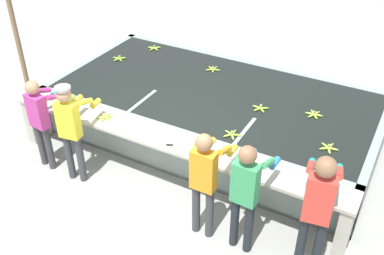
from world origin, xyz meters
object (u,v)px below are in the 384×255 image
worker_0 (41,117)px  banana_bunch_floating_4 (119,58)px  worker_1 (71,125)px  support_post_left (15,29)px  worker_4 (318,205)px  banana_bunch_ledge_0 (105,117)px  worker_3 (246,189)px  banana_bunch_floating_5 (213,69)px  worker_2 (205,176)px  banana_bunch_ledge_1 (45,99)px  banana_bunch_floating_0 (154,48)px  banana_bunch_floating_3 (232,134)px  banana_bunch_floating_1 (314,114)px  knife_0 (174,145)px  banana_bunch_floating_6 (260,108)px  banana_bunch_floating_2 (329,148)px

worker_0 → banana_bunch_floating_4: size_ratio=5.63×
worker_1 → support_post_left: (-2.27, 1.23, 0.61)m
worker_4 → banana_bunch_ledge_0: bearing=171.3°
worker_3 → worker_4: bearing=3.2°
worker_3 → banana_bunch_ledge_0: size_ratio=5.77×
worker_1 → banana_bunch_ledge_0: worker_1 is taller
banana_bunch_ledge_0 → banana_bunch_floating_5: bearing=72.6°
worker_2 → banana_bunch_ledge_1: (-3.25, 0.55, -0.08)m
worker_2 → banana_bunch_floating_0: bearing=131.6°
worker_2 → banana_bunch_ledge_0: worker_2 is taller
banana_bunch_floating_0 → banana_bunch_floating_3: same height
banana_bunch_floating_4 → banana_bunch_floating_1: bearing=-2.5°
worker_3 → banana_bunch_floating_3: worker_3 is taller
banana_bunch_floating_3 → worker_1: bearing=-153.4°
banana_bunch_ledge_0 → worker_2: bearing=-16.2°
banana_bunch_floating_4 → banana_bunch_ledge_0: (1.09, -1.81, 0.00)m
banana_bunch_floating_4 → banana_bunch_ledge_1: size_ratio=0.98×
worker_2 → banana_bunch_floating_0: worker_2 is taller
banana_bunch_ledge_1 → worker_4: bearing=-6.0°
worker_0 → banana_bunch_floating_0: (0.07, 3.07, -0.04)m
worker_3 → worker_0: bearing=178.9°
banana_bunch_floating_5 → knife_0: banana_bunch_floating_5 is taller
banana_bunch_floating_5 → worker_1: bearing=-108.0°
worker_2 → banana_bunch_ledge_0: bearing=163.8°
banana_bunch_floating_6 → banana_bunch_ledge_0: (-1.99, -1.41, 0.00)m
worker_1 → worker_3: worker_1 is taller
worker_4 → banana_bunch_floating_0: 5.21m
worker_1 → banana_bunch_floating_1: worker_1 is taller
worker_2 → banana_bunch_floating_4: worker_2 is taller
worker_2 → banana_bunch_floating_5: size_ratio=5.88×
banana_bunch_floating_4 → banana_bunch_floating_6: same height
banana_bunch_floating_0 → banana_bunch_ledge_1: size_ratio=0.98×
worker_2 → knife_0: (-0.73, 0.48, -0.09)m
worker_0 → knife_0: worker_0 is taller
worker_0 → banana_bunch_floating_0: size_ratio=5.63×
banana_bunch_floating_3 → support_post_left: (-4.37, 0.17, 0.72)m
worker_4 → support_post_left: bearing=168.3°
banana_bunch_floating_4 → support_post_left: support_post_left is taller
banana_bunch_floating_1 → banana_bunch_floating_6: 0.84m
worker_3 → banana_bunch_floating_2: bearing=66.3°
knife_0 → banana_bunch_ledge_1: bearing=178.4°
worker_1 → banana_bunch_floating_4: 2.51m
banana_bunch_floating_3 → banana_bunch_floating_6: (0.09, 0.89, 0.00)m
banana_bunch_floating_4 → banana_bunch_floating_6: bearing=-7.5°
banana_bunch_floating_5 → banana_bunch_floating_4: bearing=-165.5°
worker_4 → knife_0: (-2.13, 0.42, -0.19)m
banana_bunch_floating_2 → banana_bunch_floating_4: 4.41m
banana_bunch_floating_2 → banana_bunch_floating_3: bearing=-165.0°
worker_2 → worker_3: bearing=1.5°
worker_3 → knife_0: worker_3 is taller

